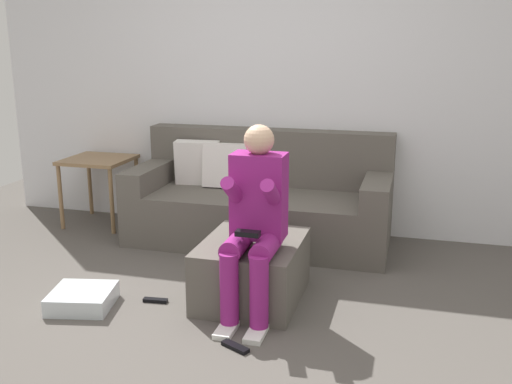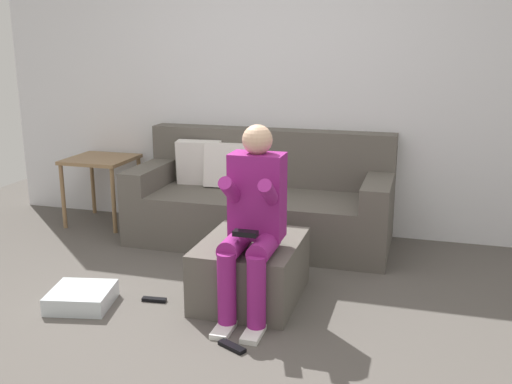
# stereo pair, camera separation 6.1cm
# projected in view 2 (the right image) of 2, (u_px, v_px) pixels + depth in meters

# --- Properties ---
(ground_plane) EXTENTS (6.69, 6.69, 0.00)m
(ground_plane) POSITION_uv_depth(u_px,v_px,m) (185.00, 337.00, 3.27)
(ground_plane) COLOR #544F49
(wall_back) EXTENTS (5.14, 0.10, 2.47)m
(wall_back) POSITION_uv_depth(u_px,v_px,m) (279.00, 86.00, 4.94)
(wall_back) COLOR silver
(wall_back) RESTS_ON ground_plane
(couch_sectional) EXTENTS (2.08, 0.86, 0.89)m
(couch_sectional) POSITION_uv_depth(u_px,v_px,m) (260.00, 201.00, 4.80)
(couch_sectional) COLOR #59544C
(couch_sectional) RESTS_ON ground_plane
(ottoman) EXTENTS (0.61, 0.75, 0.39)m
(ottoman) POSITION_uv_depth(u_px,v_px,m) (251.00, 270.00, 3.72)
(ottoman) COLOR #59544C
(ottoman) RESTS_ON ground_plane
(person_seated) EXTENTS (0.32, 0.59, 1.14)m
(person_seated) POSITION_uv_depth(u_px,v_px,m) (253.00, 216.00, 3.42)
(person_seated) COLOR #8C1E72
(person_seated) RESTS_ON ground_plane
(storage_bin) EXTENTS (0.43, 0.42, 0.11)m
(storage_bin) POSITION_uv_depth(u_px,v_px,m) (82.00, 297.00, 3.65)
(storage_bin) COLOR silver
(storage_bin) RESTS_ON ground_plane
(side_table) EXTENTS (0.55, 0.54, 0.60)m
(side_table) POSITION_uv_depth(u_px,v_px,m) (101.00, 167.00, 5.21)
(side_table) COLOR olive
(side_table) RESTS_ON ground_plane
(remote_near_ottoman) EXTENTS (0.18, 0.12, 0.02)m
(remote_near_ottoman) POSITION_uv_depth(u_px,v_px,m) (232.00, 347.00, 3.14)
(remote_near_ottoman) COLOR black
(remote_near_ottoman) RESTS_ON ground_plane
(remote_by_storage_bin) EXTENTS (0.16, 0.06, 0.02)m
(remote_by_storage_bin) POSITION_uv_depth(u_px,v_px,m) (154.00, 300.00, 3.71)
(remote_by_storage_bin) COLOR black
(remote_by_storage_bin) RESTS_ON ground_plane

